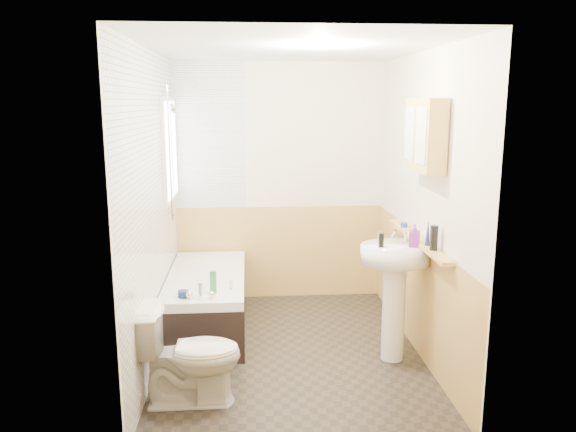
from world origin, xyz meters
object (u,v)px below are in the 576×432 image
Objects in this scene: toilet at (190,355)px; medicine_cabinet at (425,135)px; bathtub at (207,300)px; pine_shelf at (417,239)px; sink at (395,278)px.

toilet is 1.19× the size of medicine_cabinet.
bathtub is 1.08× the size of pine_shelf.
medicine_cabinet is at bearing -100.71° from pine_shelf.
toilet reaches higher than bathtub.
medicine_cabinet is (-0.03, -0.15, 0.85)m from pine_shelf.
toilet is at bearing -159.84° from pine_shelf.
sink is at bearing -70.21° from toilet.
sink reaches higher than pine_shelf.
sink is 0.75× the size of pine_shelf.
sink reaches higher than bathtub.
bathtub is 2.18× the size of toilet.
bathtub is at bearing -1.11° from toilet.
medicine_cabinet reaches higher than toilet.
toilet is 2.37m from medicine_cabinet.
bathtub is 2.03m from pine_shelf.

